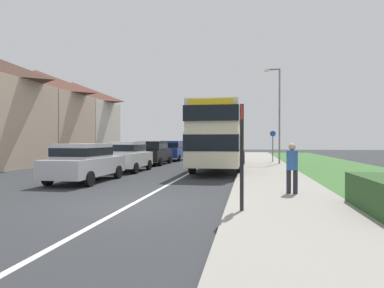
{
  "coord_description": "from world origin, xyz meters",
  "views": [
    {
      "loc": [
        3.16,
        -8.47,
        1.74
      ],
      "look_at": [
        0.59,
        6.59,
        1.6
      ],
      "focal_mm": 31.17,
      "sensor_mm": 36.0,
      "label": 1
    }
  ],
  "objects_px": {
    "parked_car_silver": "(85,161)",
    "cycle_route_sign": "(273,145)",
    "parked_car_black": "(154,152)",
    "bus_stop_sign": "(242,150)",
    "parked_car_white": "(127,155)",
    "parked_car_blue": "(173,150)",
    "double_decker_bus": "(221,134)",
    "street_lamp_mid": "(278,109)",
    "pedestrian_at_stop": "(292,166)"
  },
  "relations": [
    {
      "from": "pedestrian_at_stop",
      "to": "bus_stop_sign",
      "type": "bearing_deg",
      "value": -118.0
    },
    {
      "from": "parked_car_black",
      "to": "bus_stop_sign",
      "type": "bearing_deg",
      "value": -66.86
    },
    {
      "from": "parked_car_blue",
      "to": "pedestrian_at_stop",
      "type": "height_order",
      "value": "parked_car_blue"
    },
    {
      "from": "parked_car_white",
      "to": "street_lamp_mid",
      "type": "bearing_deg",
      "value": 36.63
    },
    {
      "from": "parked_car_silver",
      "to": "bus_stop_sign",
      "type": "xyz_separation_m",
      "value": [
        6.68,
        -5.28,
        0.64
      ]
    },
    {
      "from": "parked_car_silver",
      "to": "street_lamp_mid",
      "type": "xyz_separation_m",
      "value": [
        8.89,
        11.46,
        3.1
      ]
    },
    {
      "from": "bus_stop_sign",
      "to": "cycle_route_sign",
      "type": "xyz_separation_m",
      "value": [
        1.98,
        18.46,
        -0.11
      ]
    },
    {
      "from": "bus_stop_sign",
      "to": "double_decker_bus",
      "type": "bearing_deg",
      "value": 96.93
    },
    {
      "from": "parked_car_black",
      "to": "cycle_route_sign",
      "type": "relative_size",
      "value": 1.76
    },
    {
      "from": "parked_car_silver",
      "to": "bus_stop_sign",
      "type": "relative_size",
      "value": 1.73
    },
    {
      "from": "parked_car_silver",
      "to": "cycle_route_sign",
      "type": "xyz_separation_m",
      "value": [
        8.66,
        13.18,
        0.53
      ]
    },
    {
      "from": "bus_stop_sign",
      "to": "pedestrian_at_stop",
      "type": "bearing_deg",
      "value": 62.0
    },
    {
      "from": "parked_car_white",
      "to": "cycle_route_sign",
      "type": "height_order",
      "value": "cycle_route_sign"
    },
    {
      "from": "parked_car_white",
      "to": "bus_stop_sign",
      "type": "xyz_separation_m",
      "value": [
        6.64,
        -10.15,
        0.61
      ]
    },
    {
      "from": "parked_car_silver",
      "to": "street_lamp_mid",
      "type": "height_order",
      "value": "street_lamp_mid"
    },
    {
      "from": "parked_car_blue",
      "to": "cycle_route_sign",
      "type": "bearing_deg",
      "value": -16.48
    },
    {
      "from": "parked_car_silver",
      "to": "street_lamp_mid",
      "type": "bearing_deg",
      "value": 52.19
    },
    {
      "from": "parked_car_black",
      "to": "street_lamp_mid",
      "type": "relative_size",
      "value": 0.64
    },
    {
      "from": "parked_car_blue",
      "to": "bus_stop_sign",
      "type": "bearing_deg",
      "value": -72.75
    },
    {
      "from": "parked_car_silver",
      "to": "cycle_route_sign",
      "type": "distance_m",
      "value": 15.78
    },
    {
      "from": "pedestrian_at_stop",
      "to": "parked_car_black",
      "type": "bearing_deg",
      "value": 122.34
    },
    {
      "from": "double_decker_bus",
      "to": "street_lamp_mid",
      "type": "bearing_deg",
      "value": 47.66
    },
    {
      "from": "parked_car_blue",
      "to": "cycle_route_sign",
      "type": "xyz_separation_m",
      "value": [
        8.49,
        -2.51,
        0.48
      ]
    },
    {
      "from": "parked_car_black",
      "to": "cycle_route_sign",
      "type": "height_order",
      "value": "cycle_route_sign"
    },
    {
      "from": "parked_car_silver",
      "to": "parked_car_blue",
      "type": "height_order",
      "value": "parked_car_blue"
    },
    {
      "from": "parked_car_silver",
      "to": "street_lamp_mid",
      "type": "distance_m",
      "value": 14.83
    },
    {
      "from": "double_decker_bus",
      "to": "parked_car_blue",
      "type": "relative_size",
      "value": 2.55
    },
    {
      "from": "pedestrian_at_stop",
      "to": "bus_stop_sign",
      "type": "relative_size",
      "value": 0.64
    },
    {
      "from": "parked_car_white",
      "to": "parked_car_black",
      "type": "relative_size",
      "value": 0.89
    },
    {
      "from": "double_decker_bus",
      "to": "parked_car_silver",
      "type": "height_order",
      "value": "double_decker_bus"
    },
    {
      "from": "street_lamp_mid",
      "to": "double_decker_bus",
      "type": "bearing_deg",
      "value": -132.34
    },
    {
      "from": "parked_car_black",
      "to": "cycle_route_sign",
      "type": "bearing_deg",
      "value": 17.56
    },
    {
      "from": "pedestrian_at_stop",
      "to": "bus_stop_sign",
      "type": "xyz_separation_m",
      "value": [
        -1.47,
        -2.77,
        0.56
      ]
    },
    {
      "from": "bus_stop_sign",
      "to": "street_lamp_mid",
      "type": "distance_m",
      "value": 17.06
    },
    {
      "from": "double_decker_bus",
      "to": "street_lamp_mid",
      "type": "distance_m",
      "value": 5.87
    },
    {
      "from": "parked_car_white",
      "to": "cycle_route_sign",
      "type": "relative_size",
      "value": 1.56
    },
    {
      "from": "parked_car_black",
      "to": "pedestrian_at_stop",
      "type": "distance_m",
      "value": 15.31
    },
    {
      "from": "double_decker_bus",
      "to": "pedestrian_at_stop",
      "type": "relative_size",
      "value": 6.78
    },
    {
      "from": "parked_car_blue",
      "to": "street_lamp_mid",
      "type": "bearing_deg",
      "value": -25.87
    },
    {
      "from": "pedestrian_at_stop",
      "to": "parked_car_white",
      "type": "bearing_deg",
      "value": 137.72
    },
    {
      "from": "parked_car_silver",
      "to": "parked_car_black",
      "type": "relative_size",
      "value": 1.02
    },
    {
      "from": "parked_car_black",
      "to": "parked_car_blue",
      "type": "bearing_deg",
      "value": 87.81
    },
    {
      "from": "parked_car_white",
      "to": "pedestrian_at_stop",
      "type": "relative_size",
      "value": 2.36
    },
    {
      "from": "bus_stop_sign",
      "to": "cycle_route_sign",
      "type": "relative_size",
      "value": 1.03
    },
    {
      "from": "parked_car_white",
      "to": "cycle_route_sign",
      "type": "distance_m",
      "value": 11.98
    },
    {
      "from": "cycle_route_sign",
      "to": "pedestrian_at_stop",
      "type": "bearing_deg",
      "value": -91.84
    },
    {
      "from": "street_lamp_mid",
      "to": "bus_stop_sign",
      "type": "bearing_deg",
      "value": -97.53
    },
    {
      "from": "parked_car_white",
      "to": "cycle_route_sign",
      "type": "bearing_deg",
      "value": 43.93
    },
    {
      "from": "parked_car_black",
      "to": "bus_stop_sign",
      "type": "height_order",
      "value": "bus_stop_sign"
    },
    {
      "from": "pedestrian_at_stop",
      "to": "bus_stop_sign",
      "type": "height_order",
      "value": "bus_stop_sign"
    }
  ]
}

